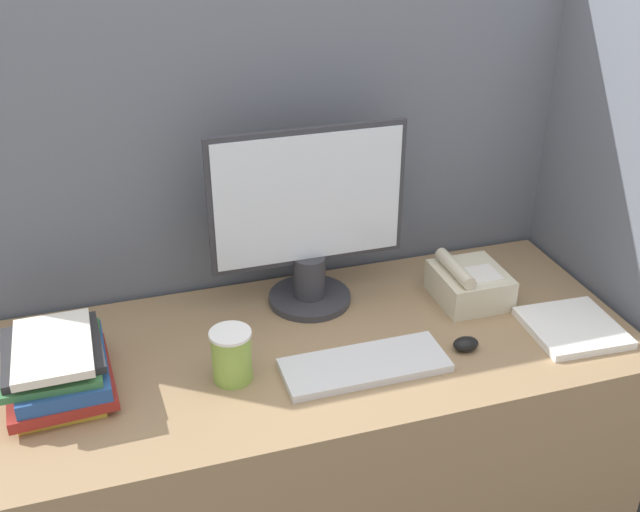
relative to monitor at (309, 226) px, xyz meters
The scene contains 10 objects.
cubicle_panel_rear 0.24m from the monitor, 102.75° to the left, with size 2.05×0.04×1.67m.
cubicle_panel_right 0.85m from the monitor, 11.95° to the right, with size 0.04×0.76×1.67m.
desk 0.64m from the monitor, 101.61° to the right, with size 1.65×0.70×0.75m.
monitor is the anchor object (origin of this frame).
keyboard 0.41m from the monitor, 83.31° to the right, with size 0.41×0.15×0.02m.
mouse 0.51m from the monitor, 47.75° to the right, with size 0.07×0.05×0.03m.
coffee_cup 0.43m from the monitor, 134.09° to the right, with size 0.10×0.10×0.13m.
book_stack 0.72m from the monitor, 162.53° to the right, with size 0.25×0.30×0.14m.
desk_telephone 0.48m from the monitor, 16.13° to the right, with size 0.19×0.20×0.12m.
paper_pile 0.74m from the monitor, 29.50° to the right, with size 0.24×0.24×0.02m.
Camera 1 is at (-0.46, -1.16, 1.86)m, focal length 42.00 mm.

